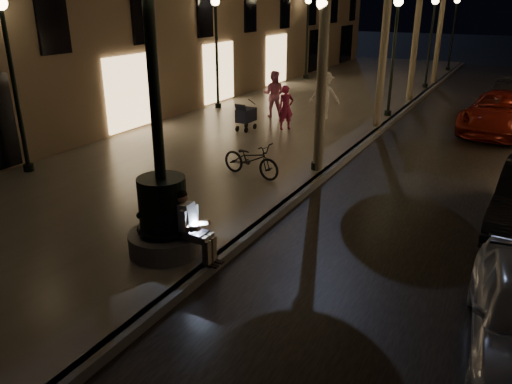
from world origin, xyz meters
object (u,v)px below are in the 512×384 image
Objects in this scene: car_rear at (508,99)px; pedestrian_pink at (274,94)px; lamp_curb_c at (432,29)px; lamp_left_b at (216,37)px; fountain_lamppost at (163,202)px; lamp_curb_d at (454,23)px; lamp_curb_b at (395,40)px; lamp_left_c at (307,26)px; pedestrian_red at (286,108)px; lamp_curb_a at (321,60)px; pedestrian_white at (325,95)px; car_third at (503,113)px; bicycle at (251,159)px; lamp_left_a at (10,61)px; stroller at (246,115)px; seated_man_laptop at (190,224)px.

car_rear is 2.64× the size of pedestrian_pink.
lamp_curb_c is 1.00× the size of lamp_left_b.
fountain_lamppost reaches higher than lamp_curb_d.
lamp_left_c is at bearing 131.59° from lamp_curb_b.
lamp_curb_b is 2.97× the size of pedestrian_red.
lamp_curb_a reaches higher than pedestrian_white.
car_third is (4.30, 7.99, -2.49)m from lamp_curb_a.
lamp_curb_d is at bearing 90.00° from lamp_curb_b.
pedestrian_white is (0.62, 2.33, 0.13)m from pedestrian_red.
bicycle is (0.79, -7.56, -0.46)m from pedestrian_white.
lamp_left_a reaches higher than car_rear.
lamp_left_a is 10.00m from lamp_left_b.
lamp_curb_b is 16.00m from lamp_curb_d.
lamp_curb_b is at bearing 15.73° from lamp_left_b.
stroller is 0.23× the size of car_rear.
lamp_left_a reaches higher than car_third.
lamp_curb_c is 9.42m from car_third.
lamp_left_c is at bearing 105.42° from stroller.
lamp_curb_d is 28.89m from lamp_left_a.
stroller is (-3.97, -21.03, -2.47)m from lamp_curb_d.
fountain_lamppost reaches higher than lamp_left_a.
lamp_left_c is 2.55× the size of pedestrian_white.
lamp_curb_b is 2.65× the size of bicycle.
car_third is at bearing 9.91° from lamp_left_b.
fountain_lamppost is 12.02m from pedestrian_pink.
lamp_curb_b is (0.70, 14.00, 2.02)m from fountain_lamppost.
lamp_curb_d is 1.00× the size of lamp_left_b.
bicycle is at bearing -134.15° from lamp_curb_a.
pedestrian_white reaches higher than stroller.
pedestrian_pink reaches higher than seated_man_laptop.
lamp_left_a is at bearing -120.61° from lamp_curb_b.
lamp_curb_d is (0.00, 8.00, 0.00)m from lamp_curb_c.
lamp_left_b is (-7.10, -2.00, 0.00)m from lamp_curb_b.
pedestrian_pink is (-4.11, -18.47, -2.10)m from lamp_curb_d.
pedestrian_pink is (2.99, 9.53, -2.10)m from lamp_left_a.
bicycle is at bearing -94.45° from lamp_curb_c.
fountain_lamppost is 9.55m from stroller.
lamp_curb_d is 21.54m from stroller.
lamp_curb_a and lamp_left_a have the same top height.
car_third is 3.33× the size of pedestrian_red.
lamp_curb_d is 19.04m from pedestrian_pink.
lamp_curb_c is 7.10m from lamp_left_c.
lamp_curb_d is at bearing -117.04° from pedestrian_pink.
lamp_curb_b is (0.09, 14.00, 2.32)m from seated_man_laptop.
stroller is (3.13, -3.03, -2.47)m from lamp_left_b.
stroller is (3.13, 6.97, -2.47)m from lamp_left_a.
lamp_curb_a is at bearing -34.91° from stroller.
stroller is at bearing 113.39° from seated_man_laptop.
lamp_left_a is (-7.10, -4.00, 0.00)m from lamp_curb_a.
stroller is (-3.27, 8.97, -0.44)m from fountain_lamppost.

